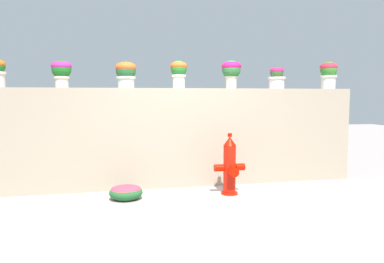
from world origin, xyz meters
TOP-DOWN VIEW (x-y plane):
  - ground_plane at (0.00, 0.00)m, footprint 24.00×24.00m
  - stone_wall at (0.00, 1.26)m, footprint 5.88×0.41m
  - potted_plant_1 at (-1.73, 1.23)m, footprint 0.30×0.30m
  - potted_plant_2 at (-0.80, 1.22)m, footprint 0.32×0.32m
  - potted_plant_3 at (0.02, 1.29)m, footprint 0.27×0.27m
  - potted_plant_4 at (0.88, 1.23)m, footprint 0.32×0.32m
  - potted_plant_5 at (1.68, 1.24)m, footprint 0.30×0.30m
  - potted_plant_6 at (2.64, 1.25)m, footprint 0.30×0.30m
  - fire_hydrant at (0.63, 0.52)m, footprint 0.45×0.36m
  - flower_bush_left at (-0.86, 0.56)m, footprint 0.46×0.41m

SIDE VIEW (x-z plane):
  - ground_plane at x=0.00m, z-range 0.00..0.00m
  - flower_bush_left at x=-0.86m, z-range 0.00..0.22m
  - fire_hydrant at x=0.63m, z-range -0.05..0.85m
  - stone_wall at x=0.00m, z-range 0.00..1.55m
  - potted_plant_5 at x=1.68m, z-range 1.56..1.94m
  - potted_plant_2 at x=-0.80m, z-range 1.59..2.00m
  - potted_plant_1 at x=-1.73m, z-range 1.60..2.02m
  - potted_plant_3 at x=0.02m, z-range 1.61..2.05m
  - potted_plant_6 at x=2.64m, z-range 1.60..2.07m
  - potted_plant_4 at x=0.88m, z-range 1.62..2.08m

